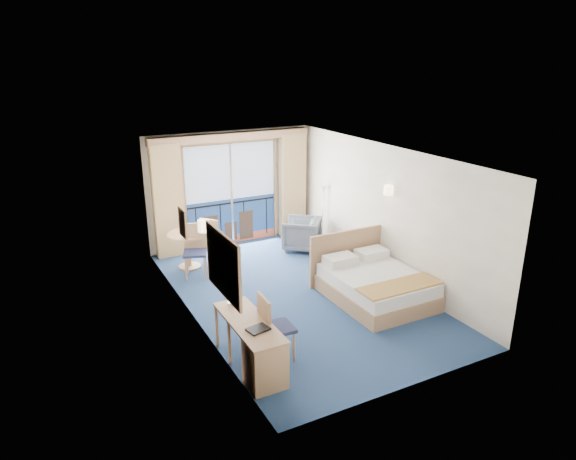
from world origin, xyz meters
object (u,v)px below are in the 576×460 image
object	(u,v)px
nightstand	(356,255)
round_table	(188,241)
desk	(262,355)
armchair	(302,234)
floor_lamp	(323,200)
desk_chair	(272,324)
table_chair_a	(213,238)
table_chair_b	(195,247)
bed	(374,284)

from	to	relation	value
nightstand	round_table	xyz separation A→B (m)	(-3.17, 1.63, 0.31)
nightstand	desk	bearing A→B (deg)	-141.46
armchair	nightstand	bearing A→B (deg)	58.94
floor_lamp	desk_chair	bearing A→B (deg)	-129.50
nightstand	table_chair_a	xyz separation A→B (m)	(-2.64, 1.60, 0.32)
round_table	desk_chair	bearing A→B (deg)	-89.49
nightstand	desk	distance (m)	4.47
nightstand	floor_lamp	bearing A→B (deg)	86.11
floor_lamp	desk	size ratio (longest dim) A/B	0.93
desk_chair	round_table	bearing A→B (deg)	3.27
desk	table_chair_a	bearing A→B (deg)	78.94
floor_lamp	desk_chair	xyz separation A→B (m)	(-3.24, -3.93, -0.50)
floor_lamp	table_chair_a	size ratio (longest dim) A/B	1.37
table_chair_b	armchair	bearing A→B (deg)	26.57
desk	round_table	size ratio (longest dim) A/B	1.81
round_table	table_chair_a	world-z (taller)	table_chair_a
nightstand	round_table	world-z (taller)	round_table
armchair	desk_chair	bearing A→B (deg)	5.28
round_table	bed	bearing A→B (deg)	-49.45
desk	table_chair_b	world-z (taller)	table_chair_b
table_chair_a	table_chair_b	world-z (taller)	table_chair_b
desk	desk_chair	size ratio (longest dim) A/B	1.48
desk_chair	round_table	world-z (taller)	desk_chair
bed	round_table	bearing A→B (deg)	130.55
desk_chair	table_chair_a	bearing A→B (deg)	-4.34
table_chair_b	floor_lamp	bearing A→B (deg)	27.19
armchair	desk_chair	world-z (taller)	desk_chair
table_chair_a	armchair	bearing A→B (deg)	-132.44
armchair	round_table	size ratio (longest dim) A/B	0.96
armchair	round_table	distance (m)	2.67
nightstand	desk_chair	world-z (taller)	desk_chair
armchair	desk_chair	xyz separation A→B (m)	(-2.62, -3.83, 0.22)
bed	desk_chair	distance (m)	2.76
floor_lamp	round_table	xyz separation A→B (m)	(-3.27, 0.07, -0.51)
desk	table_chair_b	size ratio (longest dim) A/B	1.44
armchair	round_table	world-z (taller)	round_table
table_chair_a	bed	bearing A→B (deg)	175.77
armchair	desk	size ratio (longest dim) A/B	0.53
armchair	desk	distance (m)	5.19
table_chair_b	nightstand	bearing A→B (deg)	0.03
nightstand	desk_chair	bearing A→B (deg)	-142.93
bed	table_chair_b	world-z (taller)	table_chair_b
bed	table_chair_a	world-z (taller)	bed
bed	desk	distance (m)	3.24
desk_chair	nightstand	bearing A→B (deg)	-50.17
desk	nightstand	bearing A→B (deg)	38.54
table_chair_a	nightstand	bearing A→B (deg)	-160.01
bed	round_table	world-z (taller)	bed
floor_lamp	round_table	bearing A→B (deg)	178.78
floor_lamp	armchair	bearing A→B (deg)	-170.76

